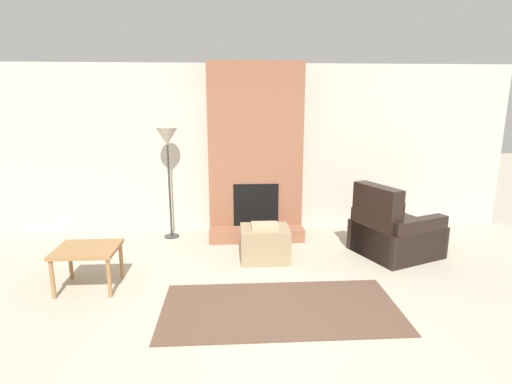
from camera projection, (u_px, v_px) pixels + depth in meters
name	position (u px, v px, depth m)	size (l,w,h in m)	color
ground_plane	(275.00, 340.00, 3.50)	(24.00, 24.00, 0.00)	#B2A893
wall_back	(254.00, 149.00, 6.32)	(8.12, 0.06, 2.60)	beige
fireplace	(255.00, 155.00, 6.07)	(1.41, 0.77, 2.60)	#935B42
ottoman	(265.00, 243.00, 5.21)	(0.63, 0.50, 0.49)	#998460
armchair	(392.00, 234.00, 5.39)	(1.23, 1.19, 0.98)	black
side_table	(87.00, 253.00, 4.39)	(0.66, 0.56, 0.47)	#9E7042
floor_lamp_left	(167.00, 142.00, 5.83)	(0.31, 0.31, 1.67)	#333333
area_rug	(280.00, 308.00, 4.02)	(2.38, 1.15, 0.01)	brown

